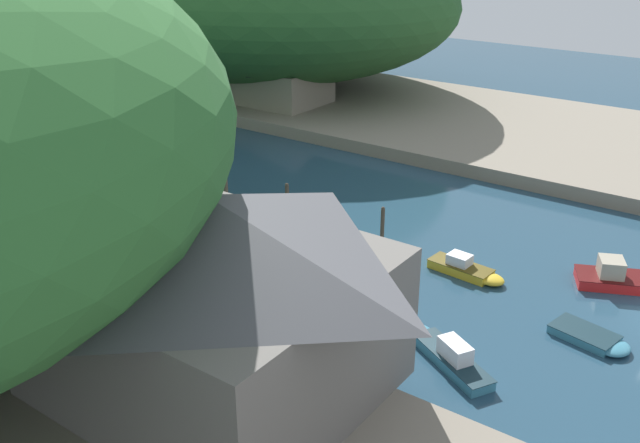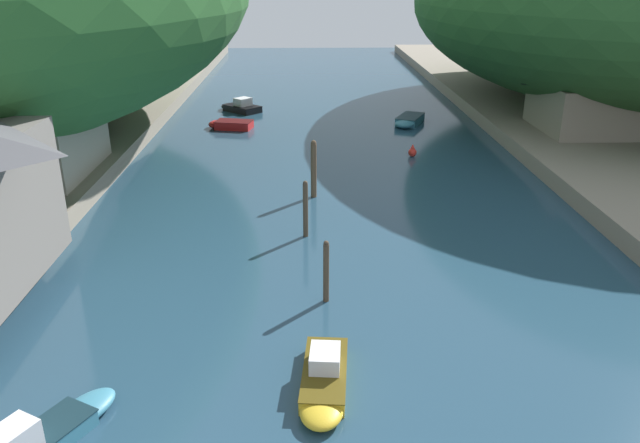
% 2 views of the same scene
% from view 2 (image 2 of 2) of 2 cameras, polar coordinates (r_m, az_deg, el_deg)
% --- Properties ---
extents(water_surface, '(130.00, 130.00, 0.00)m').
position_cam_2_polar(water_surface, '(36.83, 0.72, 4.12)').
color(water_surface, '#234256').
rests_on(water_surface, ground).
extents(hillside_right, '(32.95, 46.13, 15.72)m').
position_cam_2_polar(hillside_right, '(58.45, 25.96, 17.53)').
color(hillside_right, '#285628').
rests_on(hillside_right, right_bank).
extents(boathouse_shed, '(7.17, 8.45, 4.92)m').
position_cam_2_polar(boathouse_shed, '(37.24, -25.56, 7.80)').
color(boathouse_shed, '#B2A899').
rests_on(boathouse_shed, left_bank).
extents(right_bank_cottage, '(7.00, 7.62, 4.18)m').
position_cam_2_polar(right_bank_cottage, '(47.24, 23.47, 10.26)').
color(right_bank_cottage, gray).
rests_on(right_bank_cottage, right_bank).
extents(boat_white_cruiser, '(4.05, 4.01, 1.19)m').
position_cam_2_polar(boat_white_cruiser, '(54.97, -7.38, 10.37)').
color(boat_white_cruiser, black).
rests_on(boat_white_cruiser, water_surface).
extents(boat_far_upstream, '(3.64, 2.23, 0.61)m').
position_cam_2_polar(boat_far_upstream, '(48.84, -8.33, 8.77)').
color(boat_far_upstream, red).
rests_on(boat_far_upstream, water_surface).
extents(boat_moored_right, '(3.05, 4.27, 0.64)m').
position_cam_2_polar(boat_moored_right, '(49.95, 8.09, 9.09)').
color(boat_moored_right, teal).
rests_on(boat_moored_right, water_surface).
extents(boat_far_right_bank, '(1.60, 4.17, 1.00)m').
position_cam_2_polar(boat_far_right_bank, '(18.60, 0.37, -14.34)').
color(boat_far_right_bank, gold).
rests_on(boat_far_right_bank, water_surface).
extents(mooring_post_second, '(0.22, 0.22, 2.42)m').
position_cam_2_polar(mooring_post_second, '(22.61, 0.56, -4.57)').
color(mooring_post_second, '#4C3D2D').
rests_on(mooring_post_second, water_surface).
extents(mooring_post_middle, '(0.23, 0.23, 2.67)m').
position_cam_2_polar(mooring_post_middle, '(28.08, -1.34, 1.18)').
color(mooring_post_middle, '#4C3D2D').
rests_on(mooring_post_middle, water_surface).
extents(mooring_post_fourth, '(0.31, 0.31, 3.12)m').
position_cam_2_polar(mooring_post_fourth, '(33.04, -0.58, 4.85)').
color(mooring_post_fourth, brown).
rests_on(mooring_post_fourth, water_surface).
extents(channel_buoy_near, '(0.55, 0.55, 0.82)m').
position_cam_2_polar(channel_buoy_near, '(41.29, 8.45, 6.33)').
color(channel_buoy_near, red).
rests_on(channel_buoy_near, water_surface).
extents(person_on_quay, '(0.35, 0.44, 1.69)m').
position_cam_2_polar(person_on_quay, '(29.25, -26.69, 0.89)').
color(person_on_quay, '#282D3D').
rests_on(person_on_quay, left_bank).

